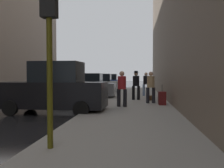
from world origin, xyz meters
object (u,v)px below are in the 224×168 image
Objects in this scene: parked_gray_coupe at (86,87)px; parked_silver_sedan at (99,84)px; pedestrian_in_tan_coat at (151,86)px; pedestrian_with_fedora at (136,84)px; parked_blue_sedan at (108,82)px; pedestrian_in_jeans at (146,83)px; traffic_light at (49,22)px; pedestrian_in_red_jacket at (122,87)px; rolling_suitcase at (162,98)px; parked_black_suv at (54,90)px; fire_hydrant at (103,97)px; duffel_bag at (150,98)px.

parked_gray_coupe is 5.82m from parked_silver_sedan.
pedestrian_with_fedora reaches higher than pedestrian_in_tan_coat.
pedestrian_in_jeans is (4.21, -11.04, 0.26)m from parked_blue_sedan.
traffic_light is (1.85, -12.05, 1.91)m from parked_gray_coupe.
pedestrian_in_tan_coat is 2.22m from pedestrian_in_red_jacket.
parked_blue_sedan is 17.68m from pedestrian_in_red_jacket.
rolling_suitcase is (3.02, 7.96, -2.27)m from traffic_light.
parked_black_suv is 5.31m from pedestrian_in_tan_coat.
pedestrian_in_red_jacket is at bearing -101.75° from pedestrian_in_jeans.
parked_silver_sedan is 10.01m from fire_hydrant.
parked_gray_coupe and parked_silver_sedan have the same top height.
pedestrian_with_fedora is (1.67, 10.37, -1.62)m from traffic_light.
pedestrian_in_jeans is at bearing 76.86° from pedestrian_with_fedora.
pedestrian_in_jeans is at bearing 16.98° from parked_gray_coupe.
pedestrian_with_fedora is at bearing -103.14° from pedestrian_in_jeans.
pedestrian_in_red_jacket reaches higher than parked_gray_coupe.
parked_blue_sedan is 14.45m from pedestrian_with_fedora.
traffic_light reaches higher than duffel_bag.
pedestrian_in_jeans is (2.36, 13.34, -1.65)m from traffic_light.
parked_black_suv is 8.85m from pedestrian_in_jeans.
pedestrian_in_red_jacket is at bearing -114.64° from duffel_bag.
traffic_light is at bearing -89.64° from fire_hydrant.
pedestrian_in_jeans is (-0.12, 4.72, 0.00)m from pedestrian_in_tan_coat.
fire_hydrant is at bearing 178.48° from rolling_suitcase.
pedestrian_in_tan_coat is 1.00× the size of pedestrian_in_red_jacket.
pedestrian_in_tan_coat is (2.53, 0.59, 0.61)m from fire_hydrant.
traffic_light is at bearing -100.02° from pedestrian_in_jeans.
traffic_light is (0.05, -8.04, 2.26)m from fire_hydrant.
pedestrian_in_jeans reaches higher than fire_hydrant.
parked_silver_sedan is 1.18× the size of traffic_light.
fire_hydrant is (1.80, 2.48, -0.54)m from parked_black_suv.
pedestrian_with_fedora reaches higher than pedestrian_in_red_jacket.
pedestrian_with_fedora is at bearing -25.54° from parked_gray_coupe.
traffic_light is 13.65m from pedestrian_in_jeans.
pedestrian_in_tan_coat is at bearing -64.91° from parked_silver_sedan.
traffic_light reaches higher than fire_hydrant.
duffel_bag is (1.49, 3.24, -0.81)m from pedestrian_in_red_jacket.
parked_blue_sedan is at bearing 90.00° from parked_black_suv.
parked_blue_sedan reaches higher than fire_hydrant.
parked_gray_coupe reaches higher than rolling_suitcase.
pedestrian_in_jeans is (4.21, -4.54, 0.26)m from parked_silver_sedan.
parked_gray_coupe is 2.48× the size of pedestrian_in_jeans.
parked_black_suv is at bearing -154.45° from pedestrian_in_red_jacket.
parked_silver_sedan is at bearing -90.00° from parked_blue_sedan.
pedestrian_in_red_jacket is (-0.64, -3.43, -0.03)m from pedestrian_with_fedora.
parked_silver_sedan reaches higher than duffel_bag.
duffel_bag is (0.85, -0.19, -0.85)m from pedestrian_with_fedora.
parked_silver_sedan and parked_blue_sedan have the same top height.
parked_gray_coupe is 5.53m from pedestrian_in_tan_coat.
pedestrian_in_tan_coat is at bearing -88.53° from pedestrian_in_jeans.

